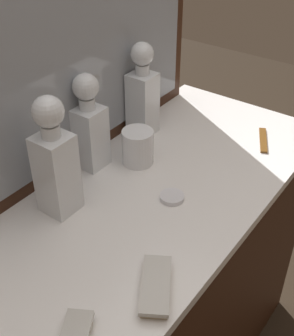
{
  "coord_description": "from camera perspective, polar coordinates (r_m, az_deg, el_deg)",
  "views": [
    {
      "loc": [
        -0.73,
        -0.53,
        1.56
      ],
      "look_at": [
        0.0,
        0.0,
        0.91
      ],
      "focal_mm": 49.02,
      "sensor_mm": 36.0,
      "label": 1
    }
  ],
  "objects": [
    {
      "name": "dresser",
      "position": [
        1.46,
        -0.0,
        -16.07
      ],
      "size": [
        1.2,
        0.53,
        0.83
      ],
      "color": "#381E11",
      "rests_on": "ground_plane"
    },
    {
      "name": "dresser_mirror",
      "position": [
        1.13,
        -10.57,
        15.8
      ],
      "size": [
        1.04,
        0.03,
        0.71
      ],
      "color": "#381E11",
      "rests_on": "dresser"
    },
    {
      "name": "crystal_decanter_far_right",
      "position": [
        1.22,
        -7.18,
        4.66
      ],
      "size": [
        0.08,
        0.08,
        0.27
      ],
      "color": "white",
      "rests_on": "dresser"
    },
    {
      "name": "crystal_decanter_front",
      "position": [
        1.36,
        -0.56,
        8.66
      ],
      "size": [
        0.07,
        0.07,
        0.28
      ],
      "color": "white",
      "rests_on": "dresser"
    },
    {
      "name": "crystal_decanter_rear",
      "position": [
        1.07,
        -11.27,
        0.08
      ],
      "size": [
        0.08,
        0.08,
        0.3
      ],
      "color": "white",
      "rests_on": "dresser"
    },
    {
      "name": "crystal_tumbler_center",
      "position": [
        1.25,
        -1.16,
        2.47
      ],
      "size": [
        0.09,
        0.09,
        0.1
      ],
      "color": "white",
      "rests_on": "dresser"
    },
    {
      "name": "silver_brush_right",
      "position": [
        0.93,
        1.09,
        -14.53
      ],
      "size": [
        0.15,
        0.13,
        0.02
      ],
      "color": "#B7A88C",
      "rests_on": "dresser"
    },
    {
      "name": "porcelain_dish",
      "position": [
        1.14,
        3.13,
        -3.63
      ],
      "size": [
        0.06,
        0.06,
        0.01
      ],
      "color": "silver",
      "rests_on": "dresser"
    },
    {
      "name": "tortoiseshell_comb",
      "position": [
        1.41,
        14.24,
        3.38
      ],
      "size": [
        0.13,
        0.08,
        0.01
      ],
      "color": "brown",
      "rests_on": "dresser"
    }
  ]
}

